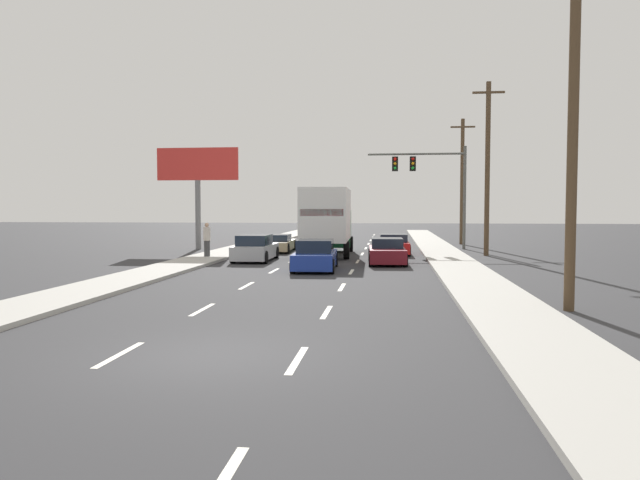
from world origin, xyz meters
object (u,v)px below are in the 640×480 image
Objects in this scene: traffic_signal_mast at (425,173)px; pedestrian_near_corner at (207,239)px; utility_pole_near at (573,122)px; car_blue at (315,256)px; roadside_billboard at (198,174)px; car_tan at (278,244)px; box_truck at (328,218)px; utility_pole_far at (462,180)px; car_silver at (255,249)px; utility_pole_mid at (487,167)px; car_maroon at (387,252)px; car_red at (393,245)px.

pedestrian_near_corner is at bearing -142.27° from traffic_signal_mast.
car_blue is at bearing 130.14° from utility_pole_near.
car_blue is 0.64× the size of roadside_billboard.
car_tan is 0.53× the size of box_truck.
car_tan is 10.99m from traffic_signal_mast.
car_silver is at bearing -128.51° from utility_pole_far.
utility_pole_mid is 16.35m from pedestrian_near_corner.
utility_pole_far is at bearing 53.12° from box_truck.
utility_pole_near is 18.58m from utility_pole_mid.
pedestrian_near_corner reaches higher than car_silver.
box_truck is 0.91× the size of utility_pole_far.
utility_pole_far is 19.50m from roadside_billboard.
car_blue is 13.33m from utility_pole_near.
utility_pole_mid reaches higher than car_maroon.
utility_pole_near reaches higher than roadside_billboard.
car_tan is at bearing 140.94° from box_truck.
box_truck is (3.42, 3.62, 1.52)m from car_silver.
roadside_billboard is (-5.70, 7.97, 4.34)m from car_silver.
car_tan is 0.48× the size of utility_pole_far.
car_maroon is at bearing 47.73° from car_blue.
utility_pole_mid is 1.06× the size of utility_pole_far.
traffic_signal_mast is 15.82m from pedestrian_near_corner.
car_silver is 2.39× the size of pedestrian_near_corner.
traffic_signal_mast is at bearing 22.40° from car_tan.
car_tan is 4.71m from box_truck.
utility_pole_far is at bearing 62.91° from car_red.
roadside_billboard is (-9.38, 12.13, 4.36)m from car_blue.
box_truck is 5.72m from car_maroon.
car_silver is at bearing -142.91° from car_red.
traffic_signal_mast is 0.70× the size of utility_pole_near.
roadside_billboard reaches higher than car_maroon.
roadside_billboard is at bearing 170.11° from utility_pole_mid.
roadside_billboard is at bearing 127.73° from car_blue.
car_blue is at bearing -48.47° from car_silver.
utility_pole_far is (8.89, 11.84, 2.68)m from box_truck.
car_red is at bearing 173.33° from utility_pole_mid.
car_blue is 0.44× the size of utility_pole_near.
car_blue is 13.33m from utility_pole_mid.
car_tan is at bearing 90.12° from car_silver.
box_truck is 1.94× the size of car_maroon.
car_red is at bearing 103.53° from utility_pole_near.
traffic_signal_mast reaches higher than car_silver.
utility_pole_far reaches higher than roadside_billboard.
car_silver is 0.65× the size of roadside_billboard.
car_red is at bearing 25.63° from box_truck.
utility_pole_near is (2.55, -23.98, -0.05)m from traffic_signal_mast.
car_tan is 7.25m from car_red.
traffic_signal_mast reaches higher than car_blue.
pedestrian_near_corner is (-9.69, 1.55, 0.48)m from car_maroon.
pedestrian_near_corner is at bearing 142.55° from car_blue.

